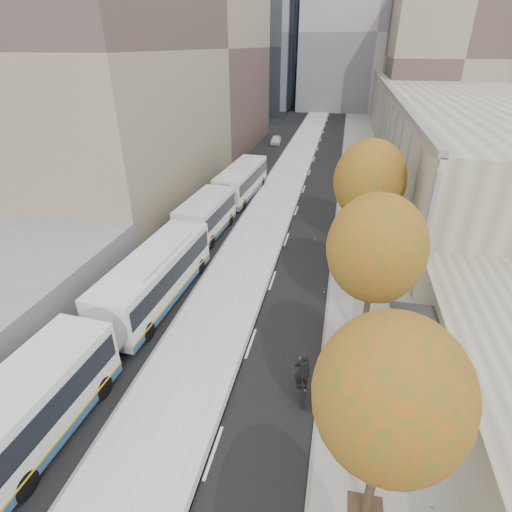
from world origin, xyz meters
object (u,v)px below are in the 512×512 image
(bus_near, at_px, (117,317))
(bus_far, at_px, (229,193))
(distant_car, at_px, (276,140))
(bus_shelter, at_px, (421,343))
(cyclist, at_px, (301,381))

(bus_near, xyz_separation_m, bus_far, (0.37, 18.13, -0.03))
(bus_far, xyz_separation_m, distant_car, (-0.42, 26.85, -0.96))
(bus_shelter, bearing_deg, bus_near, -178.99)
(bus_far, bearing_deg, distant_car, 94.10)
(bus_shelter, relative_size, bus_far, 0.26)
(distant_car, bearing_deg, cyclist, -82.71)
(cyclist, relative_size, distant_car, 0.68)
(bus_near, relative_size, cyclist, 7.48)
(bus_shelter, distance_m, bus_near, 13.51)
(cyclist, xyz_separation_m, distant_car, (-8.96, 46.47, -0.28))
(bus_shelter, relative_size, cyclist, 1.89)
(cyclist, bearing_deg, bus_near, 158.55)
(bus_shelter, height_order, distant_car, bus_shelter)
(bus_shelter, bearing_deg, cyclist, -159.38)
(bus_near, bearing_deg, bus_shelter, 3.97)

